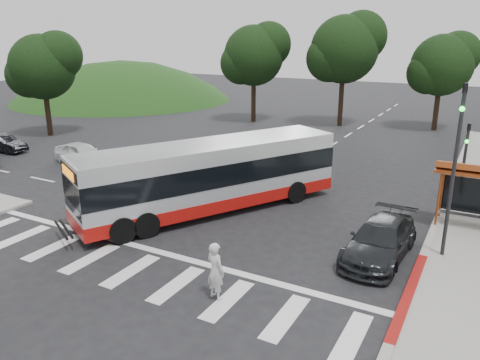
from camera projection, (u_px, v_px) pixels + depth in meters
The scene contains 16 objects.
ground at pixel (207, 224), 20.87m from camera, with size 140.00×140.00×0.00m, color black.
curb_east at pixel (444, 202), 23.40m from camera, with size 0.30×40.00×0.15m, color #9E9991.
curb_east_red at pixel (409, 294), 15.03m from camera, with size 0.32×6.00×0.15m, color maroon.
hillside_nw at pixel (124, 100), 60.68m from camera, with size 44.00×44.00×10.00m, color #183F14.
crosswalk_ladder at pixel (131, 271), 16.68m from camera, with size 18.00×2.60×0.01m, color silver.
traffic_signal_ne_tall at pixel (455, 158), 16.55m from camera, with size 0.18×0.37×6.50m.
traffic_signal_ne_short at pixel (465, 154), 22.82m from camera, with size 0.18×0.37×4.00m.
tree_north_a at pixel (345, 48), 41.51m from camera, with size 6.60×6.15×10.17m.
tree_north_b at pixel (443, 64), 39.88m from camera, with size 5.72×5.33×8.43m.
tree_north_c at pixel (255, 55), 43.70m from camera, with size 6.16×5.74×9.30m.
tree_west_a at pixel (43, 66), 37.68m from camera, with size 5.72×5.33×8.43m.
transit_bus at pixel (211, 177), 21.98m from camera, with size 2.76×12.74×3.29m, color silver, non-canonical shape.
pedestrian at pixel (215, 271), 14.68m from camera, with size 0.70×0.46×1.93m, color silver.
dark_sedan at pixel (380, 240), 17.49m from camera, with size 1.97×4.86×1.41m, color black.
west_car_white at pixel (82, 153), 30.27m from camera, with size 1.67×4.15×1.41m, color silver.
west_car_black at pixel (3, 144), 33.50m from camera, with size 1.27×3.65×1.20m, color black.
Camera 1 is at (10.62, -16.24, 8.06)m, focal length 35.00 mm.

